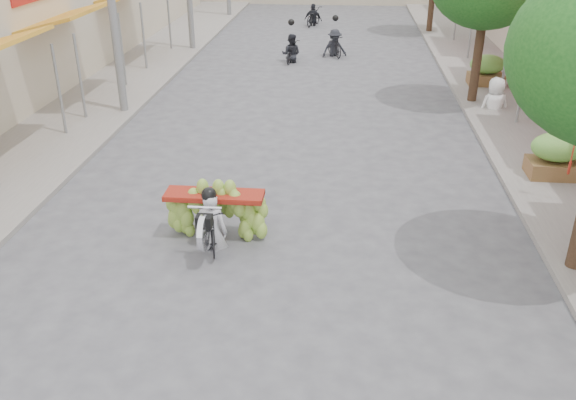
# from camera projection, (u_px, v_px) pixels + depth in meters

# --- Properties ---
(sidewalk_left) EXTENTS (4.00, 60.00, 0.12)m
(sidewalk_left) POSITION_uv_depth(u_px,v_px,m) (109.00, 84.00, 21.54)
(sidewalk_left) COLOR gray
(sidewalk_left) RESTS_ON ground
(sidewalk_right) EXTENTS (4.00, 60.00, 0.12)m
(sidewalk_right) POSITION_uv_depth(u_px,v_px,m) (515.00, 95.00, 20.37)
(sidewalk_right) COLOR gray
(sidewalk_right) RESTS_ON ground
(produce_crate_mid) EXTENTS (1.20, 0.88, 1.16)m
(produce_crate_mid) POSITION_uv_depth(u_px,v_px,m) (557.00, 152.00, 13.88)
(produce_crate_mid) COLOR brown
(produce_crate_mid) RESTS_ON ground
(produce_crate_far) EXTENTS (1.20, 0.88, 1.16)m
(produce_crate_far) POSITION_uv_depth(u_px,v_px,m) (487.00, 68.00, 21.05)
(produce_crate_far) COLOR brown
(produce_crate_far) RESTS_ON ground
(banana_motorbike) EXTENTS (2.20, 1.76, 2.06)m
(banana_motorbike) POSITION_uv_depth(u_px,v_px,m) (213.00, 209.00, 11.33)
(banana_motorbike) COLOR black
(banana_motorbike) RESTS_ON ground
(pedestrian) EXTENTS (1.03, 0.73, 1.91)m
(pedestrian) POSITION_uv_depth(u_px,v_px,m) (498.00, 77.00, 18.45)
(pedestrian) COLOR white
(pedestrian) RESTS_ON ground
(bg_motorbike_a) EXTENTS (0.85, 1.49, 1.95)m
(bg_motorbike_a) POSITION_uv_depth(u_px,v_px,m) (291.00, 43.00, 24.53)
(bg_motorbike_a) COLOR black
(bg_motorbike_a) RESTS_ON ground
(bg_motorbike_b) EXTENTS (1.19, 1.60, 1.95)m
(bg_motorbike_b) POSITION_uv_depth(u_px,v_px,m) (335.00, 36.00, 25.38)
(bg_motorbike_b) COLOR black
(bg_motorbike_b) RESTS_ON ground
(bg_motorbike_c) EXTENTS (1.09, 1.76, 1.95)m
(bg_motorbike_c) POSITION_uv_depth(u_px,v_px,m) (313.00, 10.00, 31.94)
(bg_motorbike_c) COLOR black
(bg_motorbike_c) RESTS_ON ground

